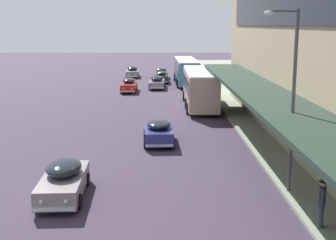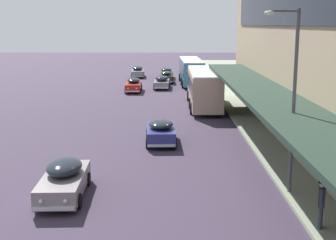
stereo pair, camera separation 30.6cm
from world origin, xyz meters
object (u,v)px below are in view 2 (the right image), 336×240
(sedan_far_back, at_px, (135,72))
(street_lamp, at_px, (289,90))
(pedestrian_at_kerb, at_px, (319,201))
(sedan_second_mid, at_px, (62,179))
(sedan_trailing_near, at_px, (159,131))
(sedan_oncoming_front, at_px, (164,77))
(sedan_oncoming_rear, at_px, (131,85))
(transit_bus_kerbside_rear, at_px, (202,86))
(sedan_trailing_mid, at_px, (159,82))
(transit_bus_kerbside_front, at_px, (189,70))
(sedan_lead_near, at_px, (164,73))

(sedan_far_back, height_order, street_lamp, street_lamp)
(pedestrian_at_kerb, bearing_deg, sedan_far_back, 100.88)
(sedan_second_mid, height_order, sedan_trailing_near, sedan_second_mid)
(sedan_oncoming_front, distance_m, sedan_oncoming_rear, 9.18)
(transit_bus_kerbside_rear, relative_size, street_lamp, 1.41)
(transit_bus_kerbside_rear, distance_m, sedan_trailing_near, 13.88)
(sedan_trailing_near, bearing_deg, transit_bus_kerbside_rear, 74.36)
(sedan_far_back, xyz_separation_m, street_lamp, (9.67, -48.12, 3.94))
(sedan_second_mid, distance_m, street_lamp, 10.60)
(sedan_oncoming_rear, distance_m, sedan_far_back, 15.28)
(sedan_trailing_mid, relative_size, sedan_oncoming_front, 1.12)
(transit_bus_kerbside_front, relative_size, pedestrian_at_kerb, 6.17)
(sedan_trailing_near, height_order, sedan_lead_near, sedan_trailing_near)
(transit_bus_kerbside_rear, height_order, sedan_far_back, transit_bus_kerbside_rear)
(sedan_trailing_near, bearing_deg, sedan_oncoming_rear, 98.30)
(pedestrian_at_kerb, bearing_deg, sedan_trailing_near, 114.71)
(sedan_trailing_mid, bearing_deg, sedan_oncoming_front, 84.69)
(transit_bus_kerbside_rear, height_order, sedan_second_mid, transit_bus_kerbside_rear)
(sedan_trailing_near, distance_m, sedan_lead_near, 37.12)
(sedan_trailing_near, relative_size, sedan_trailing_mid, 0.87)
(transit_bus_kerbside_rear, height_order, sedan_lead_near, transit_bus_kerbside_rear)
(transit_bus_kerbside_rear, distance_m, street_lamp, 22.84)
(transit_bus_kerbside_front, height_order, sedan_oncoming_front, transit_bus_kerbside_front)
(sedan_trailing_mid, xyz_separation_m, pedestrian_at_kerb, (6.32, -39.52, 0.42))
(sedan_lead_near, relative_size, pedestrian_at_kerb, 2.37)
(sedan_lead_near, bearing_deg, pedestrian_at_kerb, -83.42)
(transit_bus_kerbside_front, height_order, transit_bus_kerbside_rear, transit_bus_kerbside_rear)
(sedan_trailing_mid, relative_size, pedestrian_at_kerb, 2.66)
(sedan_trailing_mid, bearing_deg, transit_bus_kerbside_front, 45.87)
(sedan_oncoming_front, relative_size, sedan_far_back, 0.87)
(pedestrian_at_kerb, bearing_deg, sedan_oncoming_front, 97.34)
(transit_bus_kerbside_rear, bearing_deg, sedan_second_mid, -109.03)
(sedan_second_mid, distance_m, sedan_trailing_near, 10.30)
(sedan_trailing_mid, distance_m, street_lamp, 36.41)
(sedan_trailing_near, height_order, sedan_far_back, sedan_far_back)
(transit_bus_kerbside_rear, bearing_deg, sedan_oncoming_rear, 124.94)
(sedan_trailing_near, xyz_separation_m, pedestrian_at_kerb, (6.03, -13.10, 0.41))
(sedan_lead_near, distance_m, street_lamp, 46.88)
(sedan_lead_near, relative_size, sedan_far_back, 0.87)
(sedan_trailing_mid, xyz_separation_m, sedan_far_back, (-3.66, 12.43, 0.02))
(sedan_far_back, bearing_deg, sedan_trailing_mid, -73.59)
(transit_bus_kerbside_rear, bearing_deg, sedan_oncoming_front, 100.63)
(transit_bus_kerbside_front, xyz_separation_m, sedan_lead_near, (-3.14, 6.91, -1.09))
(sedan_oncoming_rear, relative_size, pedestrian_at_kerb, 2.50)
(sedan_far_back, bearing_deg, sedan_trailing_near, -84.19)
(sedan_trailing_near, xyz_separation_m, street_lamp, (5.72, -9.27, 3.95))
(sedan_trailing_mid, height_order, sedan_oncoming_rear, sedan_oncoming_rear)
(sedan_lead_near, bearing_deg, sedan_oncoming_front, -90.13)
(transit_bus_kerbside_front, bearing_deg, street_lamp, -86.60)
(transit_bus_kerbside_rear, height_order, sedan_oncoming_rear, transit_bus_kerbside_rear)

